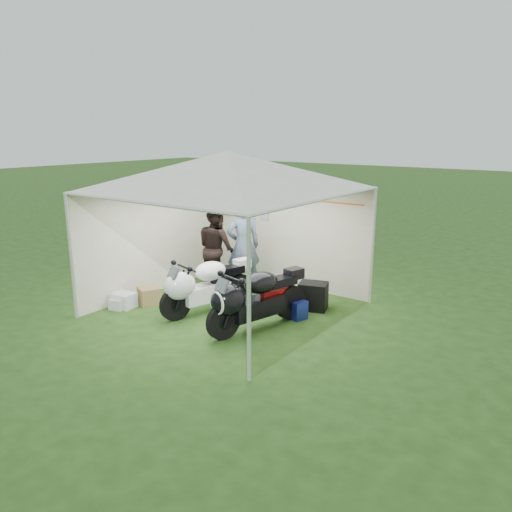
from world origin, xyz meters
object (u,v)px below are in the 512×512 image
(motorcycle_white, at_px, (204,284))
(paddock_stand, at_px, (294,308))
(crate_1, at_px, (149,296))
(person_blue_jacket, at_px, (243,246))
(canopy_tent, at_px, (229,175))
(person_dark_jacket, at_px, (217,248))
(crate_2, at_px, (118,304))
(crate_0, at_px, (124,300))
(motorcycle_black, at_px, (253,298))
(equipment_box, at_px, (313,296))

(motorcycle_white, distance_m, paddock_stand, 1.74)
(motorcycle_white, xyz_separation_m, crate_1, (-1.21, -0.28, -0.39))
(person_blue_jacket, bearing_deg, canopy_tent, 62.27)
(person_dark_jacket, distance_m, person_blue_jacket, 0.57)
(paddock_stand, bearing_deg, crate_2, -150.78)
(person_dark_jacket, distance_m, crate_1, 1.73)
(paddock_stand, distance_m, crate_0, 3.33)
(crate_2, bearing_deg, paddock_stand, 29.22)
(motorcycle_black, bearing_deg, crate_1, -161.49)
(motorcycle_black, xyz_separation_m, paddock_stand, (0.24, 0.93, -0.41))
(equipment_box, height_order, crate_1, equipment_box)
(motorcycle_white, bearing_deg, crate_0, -139.45)
(motorcycle_white, bearing_deg, crate_2, -135.02)
(motorcycle_white, distance_m, person_dark_jacket, 1.41)
(motorcycle_black, relative_size, crate_2, 7.30)
(motorcycle_white, bearing_deg, motorcycle_black, 9.80)
(canopy_tent, height_order, person_blue_jacket, canopy_tent)
(canopy_tent, bearing_deg, paddock_stand, 17.12)
(equipment_box, xyz_separation_m, crate_2, (-3.02, -2.25, -0.16))
(person_blue_jacket, bearing_deg, equipment_box, 124.23)
(person_dark_jacket, bearing_deg, motorcycle_black, 167.15)
(canopy_tent, height_order, equipment_box, canopy_tent)
(motorcycle_white, distance_m, crate_1, 1.30)
(motorcycle_black, bearing_deg, crate_0, -153.27)
(crate_1, bearing_deg, motorcycle_white, 13.11)
(motorcycle_black, distance_m, equipment_box, 1.59)
(paddock_stand, xyz_separation_m, person_blue_jacket, (-1.71, 0.68, 0.82))
(motorcycle_black, xyz_separation_m, equipment_box, (0.30, 1.53, -0.32))
(motorcycle_black, height_order, equipment_box, motorcycle_black)
(person_dark_jacket, bearing_deg, equipment_box, -153.13)
(motorcycle_black, height_order, crate_2, motorcycle_black)
(canopy_tent, xyz_separation_m, crate_2, (-1.75, -1.28, -2.47))
(paddock_stand, bearing_deg, crate_0, -152.96)
(crate_1, height_order, crate_2, crate_1)
(person_blue_jacket, height_order, crate_2, person_blue_jacket)
(motorcycle_white, relative_size, person_blue_jacket, 1.01)
(person_blue_jacket, relative_size, crate_2, 6.94)
(canopy_tent, xyz_separation_m, motorcycle_black, (0.97, -0.56, -1.99))
(crate_0, xyz_separation_m, crate_2, (0.00, -0.15, -0.04))
(crate_0, bearing_deg, paddock_stand, 27.04)
(person_blue_jacket, bearing_deg, crate_1, 8.17)
(crate_0, xyz_separation_m, crate_1, (0.26, 0.42, 0.03))
(person_dark_jacket, xyz_separation_m, crate_2, (-0.79, -2.02, -0.83))
(person_blue_jacket, bearing_deg, motorcycle_black, 79.39)
(person_dark_jacket, bearing_deg, canopy_tent, 163.52)
(motorcycle_white, bearing_deg, person_dark_jacket, 135.38)
(paddock_stand, xyz_separation_m, crate_0, (-2.97, -1.51, -0.03))
(canopy_tent, bearing_deg, motorcycle_white, -122.05)
(motorcycle_white, bearing_deg, canopy_tent, 73.15)
(equipment_box, relative_size, crate_2, 1.85)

